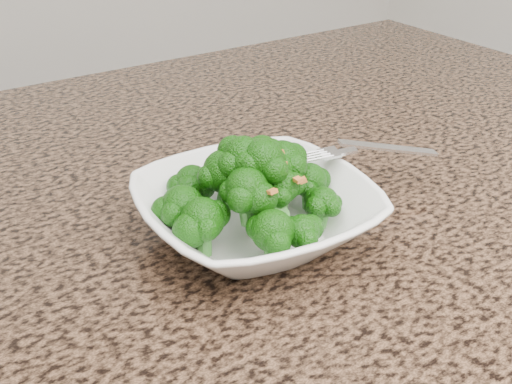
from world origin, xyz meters
TOP-DOWN VIEW (x-y plane):
  - granite_counter at (0.00, 0.30)m, footprint 1.64×1.04m
  - bowl at (0.09, 0.25)m, footprint 0.24×0.24m
  - broccoli_pile at (0.09, 0.25)m, footprint 0.19×0.19m
  - garlic_topping at (0.09, 0.25)m, footprint 0.12×0.12m
  - fork at (0.21, 0.25)m, footprint 0.19×0.09m

SIDE VIEW (x-z plane):
  - granite_counter at x=0.00m, z-range 0.87..0.90m
  - bowl at x=0.09m, z-range 0.90..0.95m
  - fork at x=0.21m, z-range 0.95..0.97m
  - broccoli_pile at x=0.09m, z-range 0.95..1.03m
  - garlic_topping at x=0.09m, z-range 1.03..1.03m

